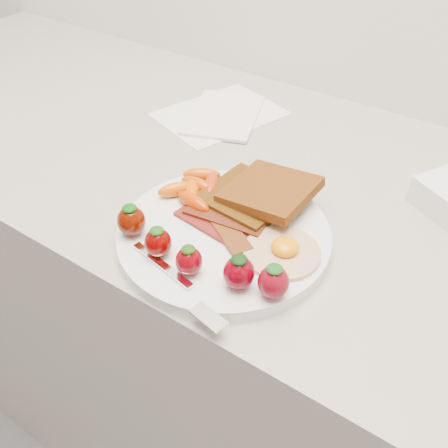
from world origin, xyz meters
The scene contains 11 objects.
counter centered at (0.00, 1.70, 0.45)m, with size 2.00×0.60×0.90m, color gray.
plate centered at (-0.02, 1.54, 0.91)m, with size 0.27×0.27×0.02m, color white.
toast_lower centered at (-0.03, 1.60, 0.93)m, with size 0.11×0.11×0.01m, color #462605.
toast_upper centered at (0.00, 1.62, 0.94)m, with size 0.11×0.11×0.01m, color #4C1604.
fried_egg centered at (0.06, 1.54, 0.92)m, with size 0.12×0.12×0.02m.
bacon_strips centered at (-0.03, 1.54, 0.92)m, with size 0.12×0.08×0.01m.
baby_carrots centered at (-0.09, 1.58, 0.93)m, with size 0.09×0.10×0.02m.
strawberries centered at (-0.01, 1.47, 0.94)m, with size 0.23×0.06×0.04m.
fork centered at (0.00, 1.43, 0.92)m, with size 0.16×0.06×0.00m.
paper_sheet centered at (-0.22, 1.81, 0.90)m, with size 0.16×0.21×0.00m, color white.
notepad centered at (-0.21, 1.81, 0.91)m, with size 0.12×0.17×0.01m, color white.
Camera 1 is at (0.25, 1.14, 1.33)m, focal length 40.00 mm.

